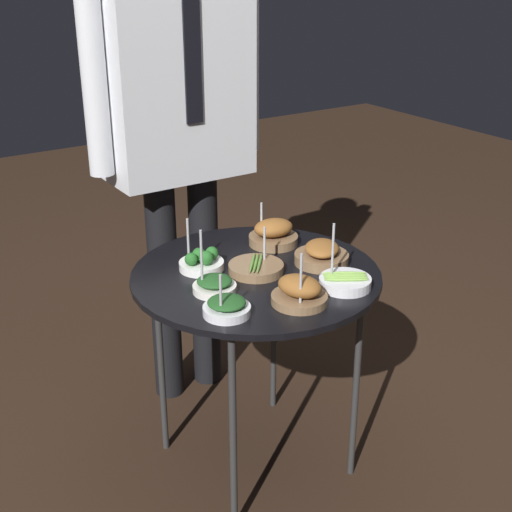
{
  "coord_description": "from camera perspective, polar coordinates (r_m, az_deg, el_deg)",
  "views": [
    {
      "loc": [
        -1.0,
        -1.52,
        1.51
      ],
      "look_at": [
        0.0,
        0.0,
        0.71
      ],
      "focal_mm": 50.0,
      "sensor_mm": 36.0,
      "label": 1
    }
  ],
  "objects": [
    {
      "name": "bowl_roast_far_rim",
      "position": [
        2.19,
        1.4,
        1.79
      ],
      "size": [
        0.15,
        0.15,
        0.13
      ],
      "color": "brown",
      "rests_on": "serving_cart"
    },
    {
      "name": "bowl_roast_near_rim",
      "position": [
        1.83,
        3.5,
        -2.88
      ],
      "size": [
        0.15,
        0.15,
        0.16
      ],
      "color": "brown",
      "rests_on": "serving_cart"
    },
    {
      "name": "bowl_broccoli_back_right",
      "position": [
        2.02,
        -4.37,
        -0.46
      ],
      "size": [
        0.13,
        0.13,
        0.16
      ],
      "color": "white",
      "rests_on": "serving_cart"
    },
    {
      "name": "bowl_asparagus_center",
      "position": [
        2.0,
        0.01,
        -0.94
      ],
      "size": [
        0.16,
        0.16,
        0.12
      ],
      "color": "brown",
      "rests_on": "serving_cart"
    },
    {
      "name": "waiter_figure",
      "position": [
        2.31,
        -6.33,
        11.84
      ],
      "size": [
        0.61,
        0.23,
        1.64
      ],
      "color": "black",
      "rests_on": "ground_plane"
    },
    {
      "name": "serving_cart",
      "position": [
        2.03,
        0.0,
        -2.4
      ],
      "size": [
        0.71,
        0.71,
        0.66
      ],
      "color": "black",
      "rests_on": "ground_plane"
    },
    {
      "name": "ground_plane",
      "position": [
        2.37,
        0.0,
        -15.96
      ],
      "size": [
        8.0,
        8.0,
        0.0
      ],
      "primitive_type": "plane",
      "color": "black"
    },
    {
      "name": "bowl_roast_front_left",
      "position": [
        2.06,
        5.27,
        0.11
      ],
      "size": [
        0.16,
        0.16,
        0.07
      ],
      "color": "brown",
      "rests_on": "serving_cart"
    },
    {
      "name": "bowl_asparagus_mid_left",
      "position": [
        1.93,
        7.13,
        -2.05
      ],
      "size": [
        0.14,
        0.14,
        0.18
      ],
      "color": "silver",
      "rests_on": "serving_cart"
    },
    {
      "name": "bowl_spinach_front_right",
      "position": [
        1.78,
        -2.36,
        -4.11
      ],
      "size": [
        0.12,
        0.12,
        0.12
      ],
      "color": "silver",
      "rests_on": "serving_cart"
    },
    {
      "name": "bowl_spinach_mid_right",
      "position": [
        1.89,
        -3.36,
        -2.32
      ],
      "size": [
        0.12,
        0.12,
        0.18
      ],
      "color": "silver",
      "rests_on": "serving_cart"
    }
  ]
}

